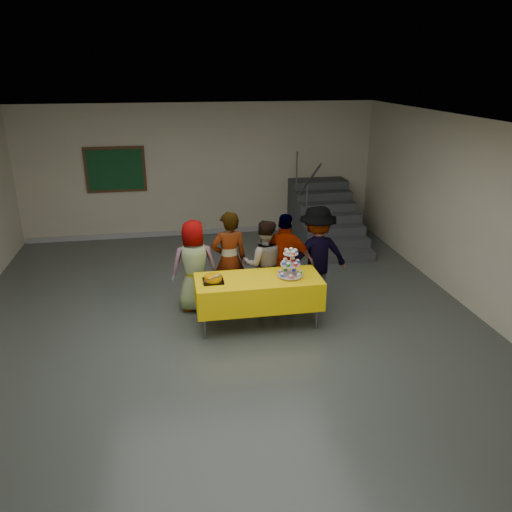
{
  "coord_description": "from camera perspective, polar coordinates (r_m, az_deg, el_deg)",
  "views": [
    {
      "loc": [
        -0.71,
        -6.31,
        3.72
      ],
      "look_at": [
        0.51,
        0.6,
        1.05
      ],
      "focal_mm": 35.0,
      "sensor_mm": 36.0,
      "label": 1
    }
  ],
  "objects": [
    {
      "name": "noticeboard",
      "position": [
        11.53,
        -15.77,
        9.48
      ],
      "size": [
        1.3,
        0.05,
        1.0
      ],
      "color": "#472B16",
      "rests_on": "ground"
    },
    {
      "name": "schoolchild_a",
      "position": [
        8.0,
        -7.05,
        -1.13
      ],
      "size": [
        0.74,
        0.49,
        1.5
      ],
      "primitive_type": "imported",
      "rotation": [
        0.0,
        0.0,
        3.16
      ],
      "color": "slate",
      "rests_on": "ground"
    },
    {
      "name": "bear_cake",
      "position": [
        7.33,
        -4.92,
        -2.5
      ],
      "size": [
        0.32,
        0.36,
        0.12
      ],
      "color": "black",
      "rests_on": "bake_table"
    },
    {
      "name": "schoolchild_c",
      "position": [
        8.05,
        0.97,
        -0.92
      ],
      "size": [
        0.78,
        0.65,
        1.47
      ],
      "primitive_type": "imported",
      "rotation": [
        0.0,
        0.0,
        3.0
      ],
      "color": "slate",
      "rests_on": "ground"
    },
    {
      "name": "cupcake_stand",
      "position": [
        7.43,
        3.95,
        -1.09
      ],
      "size": [
        0.38,
        0.38,
        0.44
      ],
      "color": "silver",
      "rests_on": "bake_table"
    },
    {
      "name": "staircase",
      "position": [
        11.45,
        7.77,
        4.25
      ],
      "size": [
        1.3,
        2.4,
        2.04
      ],
      "color": "#424447",
      "rests_on": "ground"
    },
    {
      "name": "schoolchild_b",
      "position": [
        8.03,
        -3.09,
        -0.46
      ],
      "size": [
        0.64,
        0.46,
        1.62
      ],
      "primitive_type": "imported",
      "rotation": [
        0.0,
        0.0,
        3.28
      ],
      "color": "slate",
      "rests_on": "ground"
    },
    {
      "name": "room_shell",
      "position": [
        6.57,
        -3.53,
        6.78
      ],
      "size": [
        10.0,
        10.04,
        3.02
      ],
      "color": "#4C514C",
      "rests_on": "ground"
    },
    {
      "name": "schoolchild_d",
      "position": [
        8.04,
        3.39,
        -0.6
      ],
      "size": [
        1.0,
        0.73,
        1.57
      ],
      "primitive_type": "imported",
      "rotation": [
        0.0,
        0.0,
        2.71
      ],
      "color": "slate",
      "rests_on": "ground"
    },
    {
      "name": "bake_table",
      "position": [
        7.52,
        0.26,
        -4.06
      ],
      "size": [
        1.88,
        0.78,
        0.77
      ],
      "color": "#595960",
      "rests_on": "ground"
    },
    {
      "name": "schoolchild_e",
      "position": [
        8.22,
        6.95,
        0.06
      ],
      "size": [
        1.12,
        0.71,
        1.65
      ],
      "primitive_type": "imported",
      "rotation": [
        0.0,
        0.0,
        3.23
      ],
      "color": "slate",
      "rests_on": "ground"
    }
  ]
}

